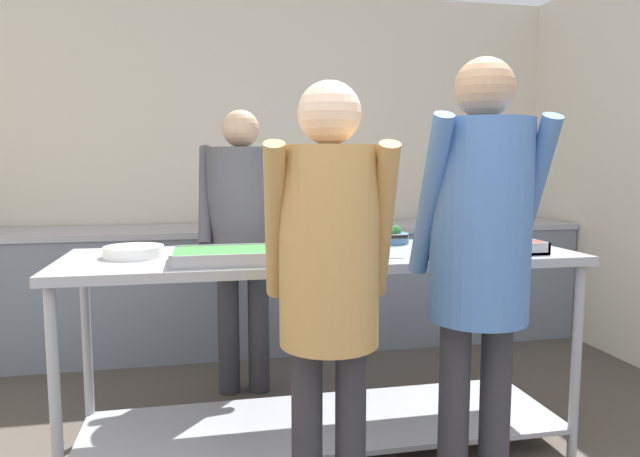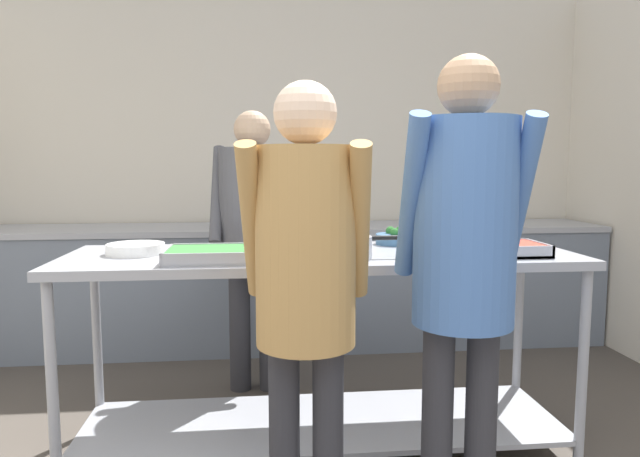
{
  "view_description": "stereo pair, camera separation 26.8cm",
  "coord_description": "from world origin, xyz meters",
  "px_view_note": "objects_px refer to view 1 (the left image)",
  "views": [
    {
      "loc": [
        -0.4,
        -0.91,
        1.33
      ],
      "look_at": [
        0.14,
        1.71,
        1.03
      ],
      "focal_mm": 32.0,
      "sensor_mm": 36.0,
      "label": 1
    },
    {
      "loc": [
        -0.13,
        -0.95,
        1.33
      ],
      "look_at": [
        0.14,
        1.71,
        1.03
      ],
      "focal_mm": 32.0,
      "sensor_mm": 36.0,
      "label": 2
    }
  ],
  "objects_px": {
    "serving_tray_vegetables": "(490,247)",
    "plate_stack": "(134,252)",
    "sauce_pan": "(344,246)",
    "broccoli_bowl": "(390,237)",
    "water_bottle": "(444,207)",
    "guest_serving_left": "(329,266)",
    "cook_behind_counter": "(242,223)",
    "serving_tray_roast": "(229,256)",
    "guest_serving_right": "(480,243)"
  },
  "relations": [
    {
      "from": "serving_tray_vegetables",
      "to": "plate_stack",
      "type": "bearing_deg",
      "value": 173.24
    },
    {
      "from": "plate_stack",
      "to": "sauce_pan",
      "type": "height_order",
      "value": "sauce_pan"
    },
    {
      "from": "serving_tray_vegetables",
      "to": "sauce_pan",
      "type": "bearing_deg",
      "value": -177.33
    },
    {
      "from": "plate_stack",
      "to": "broccoli_bowl",
      "type": "relative_size",
      "value": 1.38
    },
    {
      "from": "plate_stack",
      "to": "water_bottle",
      "type": "distance_m",
      "value": 2.58
    },
    {
      "from": "sauce_pan",
      "to": "water_bottle",
      "type": "height_order",
      "value": "water_bottle"
    },
    {
      "from": "guest_serving_left",
      "to": "cook_behind_counter",
      "type": "distance_m",
      "value": 1.44
    },
    {
      "from": "cook_behind_counter",
      "to": "water_bottle",
      "type": "height_order",
      "value": "cook_behind_counter"
    },
    {
      "from": "serving_tray_vegetables",
      "to": "water_bottle",
      "type": "relative_size",
      "value": 1.66
    },
    {
      "from": "serving_tray_roast",
      "to": "water_bottle",
      "type": "bearing_deg",
      "value": 45.16
    },
    {
      "from": "broccoli_bowl",
      "to": "cook_behind_counter",
      "type": "xyz_separation_m",
      "value": [
        -0.72,
        0.51,
        0.04
      ]
    },
    {
      "from": "serving_tray_roast",
      "to": "cook_behind_counter",
      "type": "relative_size",
      "value": 0.28
    },
    {
      "from": "serving_tray_roast",
      "to": "guest_serving_right",
      "type": "relative_size",
      "value": 0.27
    },
    {
      "from": "guest_serving_left",
      "to": "serving_tray_vegetables",
      "type": "bearing_deg",
      "value": 31.35
    },
    {
      "from": "guest_serving_right",
      "to": "cook_behind_counter",
      "type": "xyz_separation_m",
      "value": [
        -0.74,
        1.41,
        -0.05
      ]
    },
    {
      "from": "plate_stack",
      "to": "serving_tray_vegetables",
      "type": "xyz_separation_m",
      "value": [
        1.58,
        -0.19,
        0.0
      ]
    },
    {
      "from": "cook_behind_counter",
      "to": "broccoli_bowl",
      "type": "bearing_deg",
      "value": -35.66
    },
    {
      "from": "serving_tray_roast",
      "to": "serving_tray_vegetables",
      "type": "distance_m",
      "value": 1.19
    },
    {
      "from": "serving_tray_vegetables",
      "to": "water_bottle",
      "type": "distance_m",
      "value": 1.76
    },
    {
      "from": "plate_stack",
      "to": "broccoli_bowl",
      "type": "height_order",
      "value": "broccoli_bowl"
    },
    {
      "from": "guest_serving_left",
      "to": "serving_tray_roast",
      "type": "bearing_deg",
      "value": 121.63
    },
    {
      "from": "plate_stack",
      "to": "water_bottle",
      "type": "relative_size",
      "value": 0.98
    },
    {
      "from": "plate_stack",
      "to": "water_bottle",
      "type": "bearing_deg",
      "value": 35.4
    },
    {
      "from": "serving_tray_roast",
      "to": "serving_tray_vegetables",
      "type": "xyz_separation_m",
      "value": [
        1.19,
        0.03,
        -0.0
      ]
    },
    {
      "from": "guest_serving_left",
      "to": "guest_serving_right",
      "type": "xyz_separation_m",
      "value": [
        0.55,
        0.01,
        0.06
      ]
    },
    {
      "from": "broccoli_bowl",
      "to": "water_bottle",
      "type": "distance_m",
      "value": 1.57
    },
    {
      "from": "serving_tray_roast",
      "to": "broccoli_bowl",
      "type": "bearing_deg",
      "value": 26.17
    },
    {
      "from": "guest_serving_right",
      "to": "guest_serving_left",
      "type": "bearing_deg",
      "value": -178.67
    },
    {
      "from": "plate_stack",
      "to": "guest_serving_right",
      "type": "distance_m",
      "value": 1.45
    },
    {
      "from": "serving_tray_vegetables",
      "to": "guest_serving_left",
      "type": "xyz_separation_m",
      "value": [
        -0.88,
        -0.53,
        0.03
      ]
    },
    {
      "from": "broccoli_bowl",
      "to": "guest_serving_right",
      "type": "xyz_separation_m",
      "value": [
        0.03,
        -0.9,
        0.09
      ]
    },
    {
      "from": "broccoli_bowl",
      "to": "water_bottle",
      "type": "bearing_deg",
      "value": 56.29
    },
    {
      "from": "plate_stack",
      "to": "cook_behind_counter",
      "type": "relative_size",
      "value": 0.16
    },
    {
      "from": "guest_serving_right",
      "to": "cook_behind_counter",
      "type": "distance_m",
      "value": 1.6
    },
    {
      "from": "sauce_pan",
      "to": "serving_tray_vegetables",
      "type": "height_order",
      "value": "sauce_pan"
    },
    {
      "from": "broccoli_bowl",
      "to": "guest_serving_left",
      "type": "relative_size",
      "value": 0.12
    },
    {
      "from": "guest_serving_left",
      "to": "guest_serving_right",
      "type": "height_order",
      "value": "guest_serving_right"
    },
    {
      "from": "sauce_pan",
      "to": "guest_serving_left",
      "type": "xyz_separation_m",
      "value": [
        -0.18,
        -0.5,
        0.01
      ]
    },
    {
      "from": "plate_stack",
      "to": "sauce_pan",
      "type": "distance_m",
      "value": 0.91
    },
    {
      "from": "sauce_pan",
      "to": "cook_behind_counter",
      "type": "height_order",
      "value": "cook_behind_counter"
    },
    {
      "from": "sauce_pan",
      "to": "guest_serving_right",
      "type": "relative_size",
      "value": 0.26
    },
    {
      "from": "cook_behind_counter",
      "to": "guest_serving_left",
      "type": "bearing_deg",
      "value": -82.38
    },
    {
      "from": "guest_serving_left",
      "to": "guest_serving_right",
      "type": "bearing_deg",
      "value": 1.33
    },
    {
      "from": "serving_tray_vegetables",
      "to": "guest_serving_right",
      "type": "relative_size",
      "value": 0.26
    },
    {
      "from": "serving_tray_roast",
      "to": "cook_behind_counter",
      "type": "height_order",
      "value": "cook_behind_counter"
    },
    {
      "from": "broccoli_bowl",
      "to": "guest_serving_left",
      "type": "height_order",
      "value": "guest_serving_left"
    },
    {
      "from": "guest_serving_right",
      "to": "water_bottle",
      "type": "relative_size",
      "value": 6.35
    },
    {
      "from": "guest_serving_left",
      "to": "cook_behind_counter",
      "type": "xyz_separation_m",
      "value": [
        -0.19,
        1.43,
        0.01
      ]
    },
    {
      "from": "guest_serving_right",
      "to": "water_bottle",
      "type": "bearing_deg",
      "value": 69.09
    },
    {
      "from": "plate_stack",
      "to": "serving_tray_roast",
      "type": "xyz_separation_m",
      "value": [
        0.4,
        -0.22,
        0.0
      ]
    }
  ]
}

